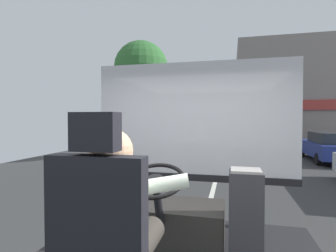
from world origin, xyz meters
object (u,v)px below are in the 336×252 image
at_px(steering_console, 167,222).
at_px(parked_car_blue, 333,146).
at_px(fare_box, 245,217).
at_px(bus_driver, 116,219).

relative_size(steering_console, parked_car_blue, 0.28).
distance_m(steering_console, fare_box, 0.77).
distance_m(fare_box, parked_car_blue, 11.48).
xyz_separation_m(bus_driver, parked_car_blue, (4.98, 11.66, -0.68)).
height_order(bus_driver, fare_box, bus_driver).
bearing_deg(steering_console, bus_driver, -90.00).
distance_m(bus_driver, fare_box, 1.28).
height_order(bus_driver, steering_console, bus_driver).
height_order(fare_box, parked_car_blue, fare_box).
height_order(steering_console, fare_box, steering_console).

